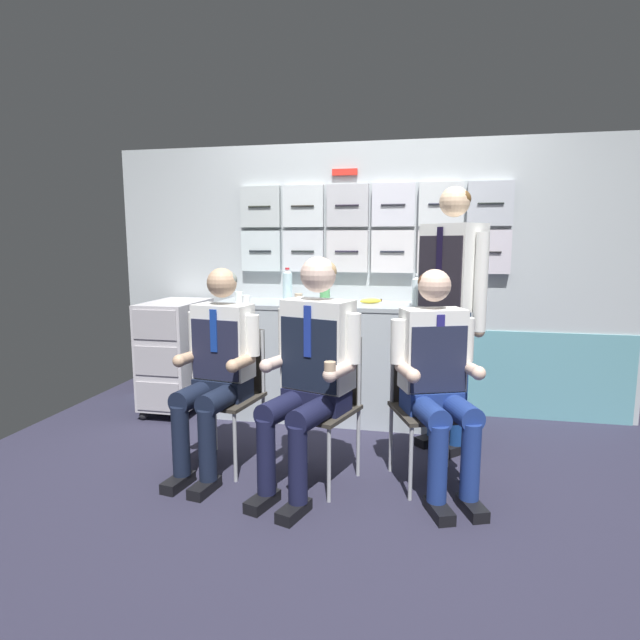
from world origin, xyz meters
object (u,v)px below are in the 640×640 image
crew_member_left (216,362)px  folding_chair_by_counter (426,392)px  service_trolley (176,353)px  folding_chair_left (231,381)px  paper_cup_blue (246,299)px  snack_banana (371,301)px  crew_member_right (311,363)px  crew_member_by_counter (438,372)px  water_bottle_clear (325,286)px  crew_member_standing (451,295)px  folding_chair_right (325,392)px

crew_member_left → folding_chair_by_counter: bearing=7.8°
service_trolley → folding_chair_left: service_trolley is taller
folding_chair_by_counter → paper_cup_blue: 1.63m
folding_chair_by_counter → snack_banana: bearing=114.3°
paper_cup_blue → folding_chair_by_counter: bearing=-29.3°
crew_member_right → crew_member_by_counter: crew_member_right is taller
crew_member_left → paper_cup_blue: bearing=98.8°
crew_member_right → paper_cup_blue: 1.29m
folding_chair_left → paper_cup_blue: (-0.17, 0.78, 0.43)m
water_bottle_clear → snack_banana: water_bottle_clear is taller
crew_member_left → folding_chair_by_counter: (1.22, 0.17, -0.16)m
crew_member_left → crew_member_standing: (1.36, 0.62, 0.37)m
service_trolley → crew_member_standing: 2.23m
folding_chair_right → crew_member_left: bearing=-175.2°
water_bottle_clear → crew_member_by_counter: bearing=-52.0°
folding_chair_right → crew_member_by_counter: 0.66m
folding_chair_right → snack_banana: snack_banana is taller
crew_member_standing → paper_cup_blue: bearing=168.1°
crew_member_left → crew_member_by_counter: size_ratio=1.00×
snack_banana → folding_chair_right: bearing=-97.7°
crew_member_right → paper_cup_blue: crew_member_right is taller
crew_member_right → crew_member_standing: bearing=43.0°
crew_member_right → crew_member_by_counter: 0.69m
crew_member_left → paper_cup_blue: crew_member_left is taller
crew_member_standing → paper_cup_blue: 1.55m
folding_chair_right → crew_member_by_counter: (0.64, -0.04, 0.16)m
crew_member_by_counter → paper_cup_blue: 1.72m
crew_member_left → paper_cup_blue: 0.99m
crew_member_left → snack_banana: 1.40m
crew_member_left → folding_chair_by_counter: crew_member_left is taller
paper_cup_blue → snack_banana: paper_cup_blue is taller
crew_member_left → crew_member_right: (0.60, -0.09, 0.05)m
folding_chair_right → water_bottle_clear: (-0.21, 1.04, 0.53)m
folding_chair_left → crew_member_standing: bearing=18.9°
crew_member_by_counter → snack_banana: bearing=113.8°
folding_chair_left → crew_member_by_counter: (1.26, -0.14, 0.16)m
crew_member_left → folding_chair_right: size_ratio=1.47×
crew_member_standing → paper_cup_blue: crew_member_standing is taller
folding_chair_by_counter → water_bottle_clear: 1.33m
crew_member_by_counter → water_bottle_clear: size_ratio=4.38×
crew_member_left → folding_chair_left: bearing=80.9°
service_trolley → crew_member_left: crew_member_left is taller
crew_member_by_counter → crew_member_standing: (0.08, 0.60, 0.36)m
folding_chair_left → snack_banana: snack_banana is taller
folding_chair_right → crew_member_right: crew_member_right is taller
folding_chair_left → service_trolley: bearing=134.1°
service_trolley → folding_chair_by_counter: 2.15m
folding_chair_by_counter → crew_member_standing: crew_member_standing is taller
crew_member_right → crew_member_standing: crew_member_standing is taller
folding_chair_right → paper_cup_blue: paper_cup_blue is taller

